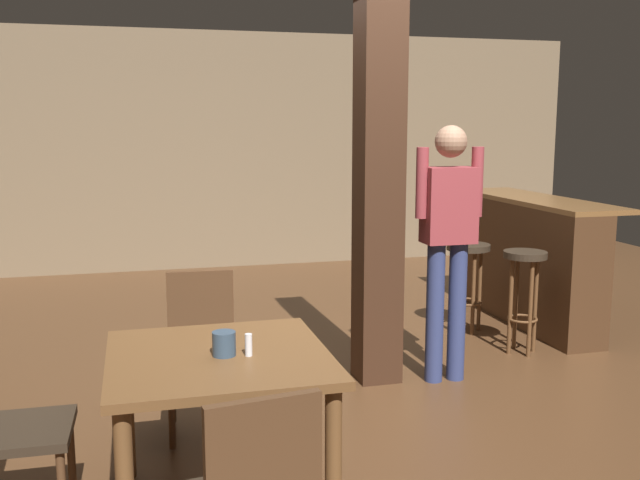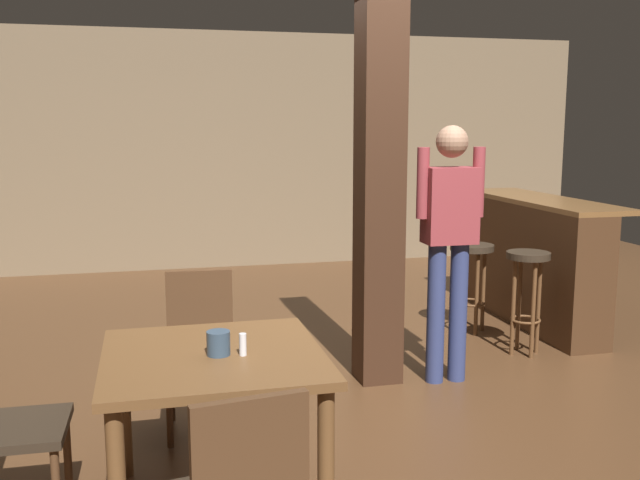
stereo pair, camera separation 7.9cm
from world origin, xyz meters
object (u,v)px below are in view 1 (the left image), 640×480
(bar_stool_near, at_px, (524,279))
(bar_stool_mid, at_px, (468,266))
(chair_west, at_px, (0,421))
(standing_person, at_px, (448,235))
(salt_shaker, at_px, (249,345))
(bar_counter, at_px, (524,258))
(dining_table, at_px, (219,379))
(napkin_cup, at_px, (224,344))
(chair_north, at_px, (202,343))

(bar_stool_near, bearing_deg, bar_stool_mid, 103.30)
(chair_west, relative_size, standing_person, 0.52)
(salt_shaker, height_order, bar_counter, bar_counter)
(dining_table, xyz_separation_m, bar_stool_mid, (2.33, 2.29, -0.05))
(salt_shaker, bearing_deg, chair_west, 174.75)
(bar_stool_mid, bearing_deg, bar_stool_near, -76.70)
(standing_person, bearing_deg, bar_counter, 43.35)
(dining_table, distance_m, bar_stool_near, 2.99)
(salt_shaker, distance_m, bar_counter, 3.84)
(dining_table, height_order, napkin_cup, napkin_cup)
(chair_north, height_order, standing_person, standing_person)
(salt_shaker, height_order, bar_stool_near, salt_shaker)
(bar_counter, xyz_separation_m, bar_stool_mid, (-0.64, -0.21, 0.01))
(dining_table, distance_m, bar_stool_mid, 3.27)
(salt_shaker, xyz_separation_m, bar_counter, (2.85, 2.56, -0.23))
(bar_stool_near, bearing_deg, bar_counter, 59.65)
(chair_west, bearing_deg, standing_person, 25.49)
(dining_table, relative_size, standing_person, 0.56)
(napkin_cup, height_order, standing_person, standing_person)
(napkin_cup, xyz_separation_m, bar_stool_near, (2.46, 1.69, -0.21))
(napkin_cup, xyz_separation_m, bar_stool_mid, (2.31, 2.32, -0.22))
(standing_person, height_order, bar_counter, standing_person)
(bar_counter, bearing_deg, chair_west, -147.63)
(chair_west, xyz_separation_m, bar_stool_mid, (3.25, 2.26, 0.06))
(chair_north, distance_m, bar_counter, 3.38)
(dining_table, xyz_separation_m, bar_stool_near, (2.48, 1.66, -0.04))
(chair_north, relative_size, standing_person, 0.52)
(dining_table, relative_size, bar_stool_near, 1.22)
(bar_stool_near, xyz_separation_m, bar_stool_mid, (-0.15, 0.63, -0.01))
(dining_table, relative_size, salt_shaker, 9.71)
(chair_west, bearing_deg, bar_stool_mid, 34.80)
(bar_counter, height_order, bar_stool_near, bar_counter)
(chair_west, height_order, salt_shaker, chair_west)
(napkin_cup, bearing_deg, bar_stool_near, 34.38)
(bar_stool_near, bearing_deg, chair_north, -162.85)
(chair_west, relative_size, bar_stool_mid, 1.20)
(bar_counter, xyz_separation_m, bar_stool_near, (-0.49, -0.84, 0.02))
(chair_west, xyz_separation_m, bar_counter, (3.89, 2.47, 0.05))
(chair_north, height_order, salt_shaker, chair_north)
(bar_stool_mid, bearing_deg, chair_north, -149.01)
(dining_table, distance_m, bar_counter, 3.89)
(dining_table, distance_m, standing_person, 2.13)
(salt_shaker, height_order, bar_stool_mid, salt_shaker)
(salt_shaker, xyz_separation_m, standing_person, (1.55, 1.33, 0.22))
(dining_table, xyz_separation_m, chair_north, (0.01, 0.89, -0.11))
(napkin_cup, distance_m, bar_stool_mid, 3.28)
(dining_table, relative_size, chair_west, 1.08)
(napkin_cup, relative_size, standing_person, 0.06)
(chair_west, height_order, bar_stool_near, chair_west)
(chair_west, distance_m, bar_counter, 4.61)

